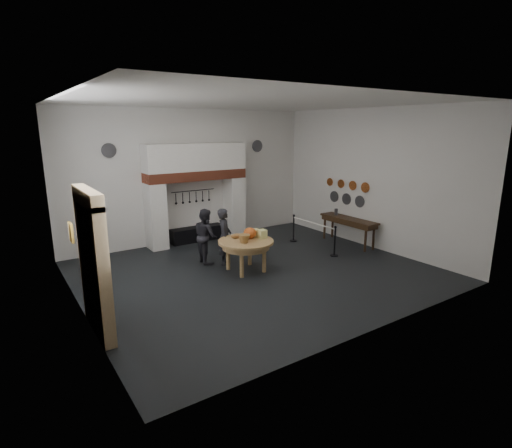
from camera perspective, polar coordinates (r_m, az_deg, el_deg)
floor at (r=11.10m, az=0.07°, el=-6.80°), size 9.00×8.00×0.02m
ceiling at (r=10.42m, az=0.08°, el=17.06°), size 9.00×8.00×0.02m
wall_back at (r=14.00m, az=-9.17°, el=6.79°), size 9.00×0.02×4.50m
wall_front at (r=7.61m, az=17.14°, el=0.66°), size 9.00×0.02×4.50m
wall_left at (r=8.88m, az=-24.80°, el=1.80°), size 0.02×8.00×4.50m
wall_right at (r=13.54m, az=16.17°, el=6.20°), size 0.02×8.00×4.50m
chimney_pier_left at (r=13.32m, az=-14.10°, el=1.08°), size 0.55×0.70×2.15m
chimney_pier_right at (r=14.55m, az=-3.14°, el=2.51°), size 0.55×0.70×2.15m
hearth_brick_band at (r=13.68m, az=-8.56°, el=6.90°), size 3.50×0.72×0.32m
chimney_hood at (r=13.62m, az=-8.65°, el=9.45°), size 3.50×0.70×0.90m
iron_range at (r=14.12m, az=-8.39°, el=-1.40°), size 1.90×0.45×0.50m
utensil_rail at (r=13.99m, az=-8.96°, el=4.72°), size 1.60×0.02×0.02m
door_recess at (r=8.18m, az=-22.71°, el=-6.20°), size 0.04×1.10×2.50m
door_jamb_near at (r=7.53m, az=-20.99°, el=-7.33°), size 0.22×0.30×2.60m
door_jamb_far at (r=8.84m, az=-23.09°, el=-4.46°), size 0.22×0.30×2.60m
door_lintel at (r=7.86m, az=-23.00°, el=3.56°), size 0.22×1.70×0.30m
wall_plaque at (r=9.80m, az=-24.92°, el=-1.10°), size 0.05×0.34×0.44m
work_table at (r=10.91m, az=-1.46°, el=-2.54°), size 1.83×1.83×0.07m
pumpkin at (r=11.04m, az=-0.87°, el=-1.31°), size 0.36×0.36×0.31m
cheese_block_big at (r=11.10m, az=0.86°, el=-1.43°), size 0.22×0.22×0.24m
cheese_block_small at (r=11.33m, az=-0.09°, el=-1.21°), size 0.18×0.18×0.20m
wicker_basket at (r=10.67m, az=-1.71°, el=-2.10°), size 0.39×0.39×0.22m
bread_loaf at (r=11.12m, az=-2.87°, el=-1.70°), size 0.31×0.18×0.13m
visitor_near at (r=11.56m, az=-4.52°, el=-1.77°), size 0.65×0.71×1.64m
visitor_far at (r=11.72m, az=-7.18°, el=-1.68°), size 0.67×0.83×1.61m
side_table at (r=13.82m, az=13.10°, el=0.70°), size 0.55×2.20×0.06m
pewter_jug at (r=14.19m, az=11.37°, el=1.71°), size 0.12×0.12×0.22m
copper_pan_a at (r=13.68m, az=15.34°, el=5.05°), size 0.03×0.34×0.34m
copper_pan_b at (r=14.04m, az=13.65°, el=5.36°), size 0.03×0.32×0.32m
copper_pan_c at (r=14.42m, az=12.04°, el=5.65°), size 0.03×0.30×0.30m
copper_pan_d at (r=14.80m, az=10.51°, el=5.92°), size 0.03×0.28×0.28m
pewter_plate_left at (r=13.89m, az=14.59°, el=3.13°), size 0.03×0.40×0.40m
pewter_plate_mid at (r=14.29m, az=12.80°, el=3.51°), size 0.03×0.40×0.40m
pewter_plate_right at (r=14.70m, az=11.11°, el=3.87°), size 0.03×0.40×0.40m
pewter_plate_back_left at (r=12.99m, az=-20.28°, el=9.82°), size 0.44×0.03×0.44m
pewter_plate_back_right at (r=15.21m, az=0.19°, el=11.08°), size 0.44×0.03×0.44m
barrier_post_near at (r=12.51m, az=11.19°, el=-2.53°), size 0.05×0.05×0.90m
barrier_post_far at (r=13.94m, az=5.40°, el=-0.66°), size 0.05×0.05×0.90m
barrier_rope at (r=13.11m, az=8.20°, el=0.14°), size 0.04×2.00×0.04m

